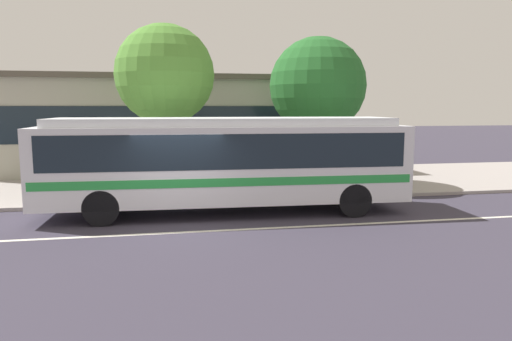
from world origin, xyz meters
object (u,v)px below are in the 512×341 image
bus_stop_sign (349,148)px  street_tree_near_stop (165,75)px  transit_bus (226,158)px  pedestrian_waiting_near_sign (92,174)px  pedestrian_walking_along_curb (272,168)px  street_tree_mid_block (318,86)px

bus_stop_sign → street_tree_near_stop: (-6.41, 2.12, 2.63)m
bus_stop_sign → transit_bus: bearing=-159.6°
transit_bus → pedestrian_waiting_near_sign: (-4.17, 1.78, -0.62)m
pedestrian_walking_along_curb → street_tree_near_stop: 5.30m
transit_bus → pedestrian_waiting_near_sign: transit_bus is taller
transit_bus → bus_stop_sign: (4.63, 1.72, 0.09)m
transit_bus → bus_stop_sign: bearing=20.4°
transit_bus → pedestrian_walking_along_curb: size_ratio=6.39×
street_tree_mid_block → street_tree_near_stop: bearing=-174.8°
pedestrian_waiting_near_sign → pedestrian_walking_along_curb: bearing=0.2°
pedestrian_waiting_near_sign → street_tree_mid_block: street_tree_mid_block is taller
pedestrian_walking_along_curb → pedestrian_waiting_near_sign: bearing=-179.8°
pedestrian_walking_along_curb → street_tree_mid_block: 4.63m
pedestrian_waiting_near_sign → street_tree_mid_block: (8.47, 2.61, 3.00)m
pedestrian_waiting_near_sign → pedestrian_walking_along_curb: 6.02m
street_tree_near_stop → transit_bus: bearing=-65.2°
pedestrian_waiting_near_sign → street_tree_near_stop: street_tree_near_stop is taller
bus_stop_sign → street_tree_near_stop: street_tree_near_stop is taller
street_tree_near_stop → street_tree_mid_block: size_ratio=1.04×
transit_bus → bus_stop_sign: 4.94m
transit_bus → pedestrian_walking_along_curb: transit_bus is taller
bus_stop_sign → street_tree_mid_block: bearing=97.1°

